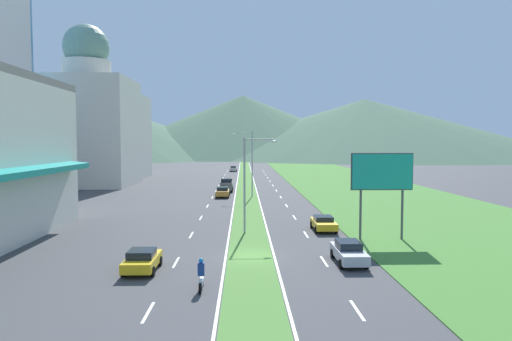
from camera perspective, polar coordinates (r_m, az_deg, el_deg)
The scene contains 46 objects.
ground_plane at distance 33.79m, azimuth -0.74°, elevation -10.58°, with size 600.00×600.00×0.00m, color #424244.
grass_median at distance 93.12m, azimuth -1.28°, elevation -1.50°, with size 3.20×240.00×0.06m, color #518438.
grass_verge_right at distance 95.48m, azimuth 11.19°, elevation -1.44°, with size 24.00×240.00×0.06m, color #477F33.
lane_dash_left_1 at distance 23.97m, azimuth -13.17°, elevation -16.67°, with size 0.16×2.80×0.01m, color silver.
lane_dash_left_2 at distance 32.70m, azimuth -9.85°, elevation -11.11°, with size 0.16×2.80×0.01m, color silver.
lane_dash_left_3 at distance 41.66m, azimuth -8.00°, elevation -7.90°, with size 0.16×2.80×0.01m, color silver.
lane_dash_left_4 at distance 50.73m, azimuth -6.82°, elevation -5.82°, with size 0.16×2.80×0.01m, color silver.
lane_dash_left_5 at distance 59.86m, azimuth -6.01°, elevation -4.38°, with size 0.16×2.80×0.01m, color silver.
lane_dash_left_6 at distance 69.03m, azimuth -5.42°, elevation -3.31°, with size 0.16×2.80×0.01m, color silver.
lane_dash_left_7 at distance 78.22m, azimuth -4.96°, elevation -2.50°, with size 0.16×2.80×0.01m, color silver.
lane_dash_left_8 at distance 87.43m, azimuth -4.60°, elevation -1.86°, with size 0.16×2.80×0.01m, color silver.
lane_dash_left_9 at distance 96.65m, azimuth -4.31°, elevation -1.34°, with size 0.16×2.80×0.01m, color silver.
lane_dash_left_10 at distance 105.88m, azimuth -4.07°, elevation -0.91°, with size 0.16×2.80×0.01m, color silver.
lane_dash_left_11 at distance 115.11m, azimuth -3.87°, elevation -0.55°, with size 0.16×2.80×0.01m, color silver.
lane_dash_left_12 at distance 124.35m, azimuth -3.70°, elevation -0.24°, with size 0.16×2.80×0.01m, color silver.
lane_dash_left_13 at distance 133.60m, azimuth -3.56°, elevation 0.02°, with size 0.16×2.80×0.01m, color silver.
lane_dash_right_1 at distance 24.17m, azimuth 12.37°, elevation -16.49°, with size 0.16×2.80×0.01m, color silver.
lane_dash_right_2 at distance 32.84m, azimuth 8.40°, elevation -11.03°, with size 0.16×2.80×0.01m, color silver.
lane_dash_right_3 at distance 41.77m, azimuth 6.18°, elevation -7.85°, with size 0.16×2.80×0.01m, color silver.
lane_dash_right_4 at distance 50.82m, azimuth 4.77°, elevation -5.79°, with size 0.16×2.80×0.01m, color silver.
lane_dash_right_5 at distance 59.94m, azimuth 3.79°, elevation -4.35°, with size 0.16×2.80×0.01m, color silver.
lane_dash_right_6 at distance 69.10m, azimuth 3.07°, elevation -3.30°, with size 0.16×2.80×0.01m, color silver.
lane_dash_right_7 at distance 78.28m, azimuth 2.52°, elevation -2.49°, with size 0.16×2.80×0.01m, color silver.
lane_dash_right_8 at distance 87.48m, azimuth 2.09°, elevation -1.85°, with size 0.16×2.80×0.01m, color silver.
lane_dash_right_9 at distance 96.70m, azimuth 1.74°, elevation -1.33°, with size 0.16×2.80×0.01m, color silver.
lane_dash_right_10 at distance 105.92m, azimuth 1.45°, elevation -0.90°, with size 0.16×2.80×0.01m, color silver.
lane_dash_right_11 at distance 115.15m, azimuth 1.20°, elevation -0.54°, with size 0.16×2.80×0.01m, color silver.
lane_dash_right_12 at distance 124.39m, azimuth 1.00°, elevation -0.24°, with size 0.16×2.80×0.01m, color silver.
lane_dash_right_13 at distance 133.63m, azimuth 0.82°, elevation 0.03°, with size 0.16×2.80×0.01m, color silver.
edge_line_median_left at distance 93.13m, azimuth -2.35°, elevation -1.52°, with size 0.16×240.00×0.01m, color silver.
edge_line_median_right at distance 93.15m, azimuth -0.20°, elevation -1.51°, with size 0.16×240.00×0.01m, color silver.
domed_building at distance 92.91m, azimuth -20.05°, elevation 5.65°, with size 16.48×16.48×30.08m.
midrise_colored at distance 111.00m, azimuth -17.60°, elevation 3.98°, with size 15.93×15.93×18.75m, color beige.
hill_far_left at distance 287.54m, azimuth -24.24°, elevation 5.55°, with size 233.95×233.95×39.54m, color #47664C.
hill_far_center at distance 278.04m, azimuth -1.61°, elevation 5.57°, with size 177.63×177.63×35.91m, color #47664C.
hill_far_right at distance 276.42m, azimuth 13.24°, elevation 5.17°, with size 216.82×216.82×32.89m, color #47664C.
street_lamp_near at distance 41.26m, azimuth -0.95°, elevation -0.96°, with size 2.99×0.28×8.62m.
street_lamp_mid at distance 68.92m, azimuth -0.76°, elevation 1.37°, with size 3.13×0.31×9.78m.
billboard_roadside at distance 39.92m, azimuth 15.31°, elevation -0.58°, with size 5.24×0.28×7.33m.
car_0 at distance 43.73m, azimuth 8.33°, elevation -6.42°, with size 2.04×4.43×1.33m.
car_1 at distance 128.64m, azimuth -2.81°, elevation 0.23°, with size 1.94×4.63×1.51m.
car_2 at distance 69.18m, azimuth -4.14°, elevation -2.65°, with size 2.03×4.61×1.53m.
car_3 at distance 30.85m, azimuth -13.87°, elevation -10.67°, with size 2.01×4.07×1.42m.
car_4 at distance 32.56m, azimuth 11.38°, elevation -9.82°, with size 1.91×4.60×1.49m.
pickup_truck_0 at distance 77.38m, azimuth -3.66°, elevation -1.83°, with size 2.18×5.40×2.00m.
motorcycle_rider at distance 26.54m, azimuth -6.78°, elevation -12.91°, with size 0.36×2.00×1.80m.
Camera 1 is at (-0.47, -32.76, 8.26)m, focal length 32.41 mm.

